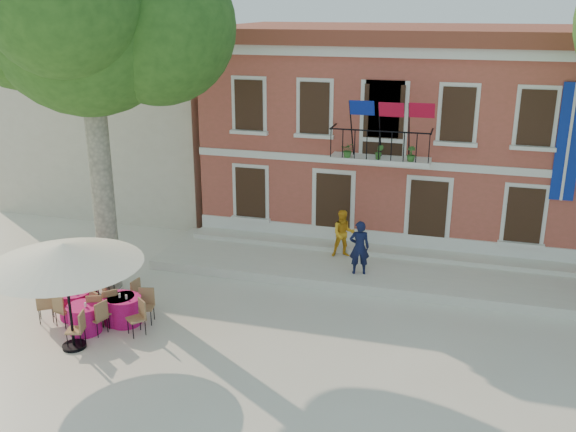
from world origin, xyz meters
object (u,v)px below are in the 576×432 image
(patio_umbrella, at_px, (63,254))
(pedestrian_orange, at_px, (344,234))
(cafe_table_2, at_px, (85,317))
(cafe_table_0, at_px, (125,309))
(pedestrian_navy, at_px, (359,247))
(cafe_table_4, at_px, (118,308))
(cafe_table_1, at_px, (74,303))
(cafe_table_3, at_px, (82,282))
(plane_tree_west, at_px, (86,18))

(patio_umbrella, height_order, pedestrian_orange, patio_umbrella)
(patio_umbrella, relative_size, cafe_table_2, 2.09)
(cafe_table_2, bearing_deg, cafe_table_0, 42.41)
(pedestrian_navy, bearing_deg, patio_umbrella, 29.05)
(cafe_table_0, bearing_deg, cafe_table_2, -137.59)
(cafe_table_2, xyz_separation_m, cafe_table_4, (0.57, 0.74, 0.00))
(patio_umbrella, relative_size, pedestrian_navy, 2.21)
(pedestrian_navy, distance_m, cafe_table_0, 7.19)
(cafe_table_1, xyz_separation_m, cafe_table_2, (0.75, -0.66, 0.00))
(pedestrian_navy, bearing_deg, pedestrian_orange, -74.17)
(patio_umbrella, xyz_separation_m, cafe_table_3, (-1.56, 2.79, -2.12))
(cafe_table_2, relative_size, cafe_table_3, 0.93)
(patio_umbrella, xyz_separation_m, pedestrian_navy, (6.20, 5.98, -1.38))
(plane_tree_west, xyz_separation_m, cafe_table_2, (0.87, -2.74, -7.49))
(plane_tree_west, height_order, cafe_table_4, plane_tree_west)
(patio_umbrella, bearing_deg, cafe_table_1, 122.40)
(pedestrian_navy, distance_m, cafe_table_3, 8.42)
(pedestrian_navy, distance_m, cafe_table_1, 8.47)
(patio_umbrella, distance_m, pedestrian_navy, 8.72)
(cafe_table_3, height_order, cafe_table_4, same)
(cafe_table_0, height_order, cafe_table_2, same)
(plane_tree_west, bearing_deg, patio_umbrella, -73.60)
(pedestrian_navy, distance_m, cafe_table_2, 8.25)
(plane_tree_west, relative_size, pedestrian_orange, 6.74)
(plane_tree_west, relative_size, pedestrian_navy, 6.26)
(pedestrian_orange, relative_size, cafe_table_2, 0.88)
(cafe_table_0, xyz_separation_m, cafe_table_1, (-1.54, -0.05, 0.00))
(cafe_table_1, bearing_deg, plane_tree_west, 93.16)
(plane_tree_west, distance_m, cafe_table_0, 7.93)
(pedestrian_orange, distance_m, cafe_table_0, 7.53)
(pedestrian_orange, bearing_deg, cafe_table_3, -167.04)
(pedestrian_navy, bearing_deg, cafe_table_0, 23.72)
(pedestrian_navy, bearing_deg, cafe_table_1, 17.48)
(pedestrian_orange, bearing_deg, cafe_table_4, -150.99)
(pedestrian_orange, relative_size, cafe_table_3, 0.81)
(plane_tree_west, height_order, cafe_table_3, plane_tree_west)
(pedestrian_navy, xyz_separation_m, cafe_table_4, (-5.80, -4.44, -0.73))
(plane_tree_west, distance_m, cafe_table_2, 8.02)
(pedestrian_orange, bearing_deg, patio_umbrella, -146.41)
(cafe_table_1, bearing_deg, pedestrian_navy, 32.37)
(cafe_table_1, bearing_deg, cafe_table_0, 1.97)
(cafe_table_3, bearing_deg, cafe_table_2, -55.28)
(pedestrian_orange, distance_m, cafe_table_1, 8.63)
(plane_tree_west, height_order, cafe_table_1, plane_tree_west)
(cafe_table_0, height_order, cafe_table_4, same)
(plane_tree_west, xyz_separation_m, cafe_table_4, (1.44, -1.99, -7.49))
(patio_umbrella, relative_size, cafe_table_0, 2.05)
(cafe_table_1, relative_size, cafe_table_4, 1.03)
(pedestrian_navy, distance_m, cafe_table_4, 7.34)
(plane_tree_west, bearing_deg, cafe_table_4, -54.24)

